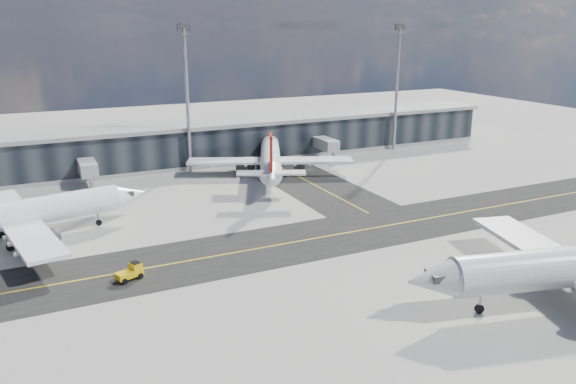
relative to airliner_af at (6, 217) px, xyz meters
name	(u,v)px	position (x,y,z in m)	size (l,w,h in m)	color
ground	(294,255)	(33.35, -20.29, -3.81)	(300.00, 300.00, 0.00)	gray
taxiway_lanes	(286,225)	(37.26, -9.55, -3.80)	(180.00, 63.00, 0.03)	black
terminal_concourse	(181,145)	(33.39, 34.65, 0.28)	(152.00, 19.80, 8.80)	black
floodlight_masts	(187,94)	(33.35, 27.71, 11.79)	(102.50, 0.70, 28.90)	gray
airliner_af	(6,217)	(0.00, 0.00, 0.00)	(38.85, 33.30, 11.54)	white
airliner_redtail	(270,158)	(46.34, 16.95, -0.06)	(31.76, 36.75, 11.37)	white
baggage_tug	(131,271)	(12.98, -18.60, -2.85)	(3.38, 2.44, 1.92)	#EBB60C
service_van	(260,175)	(44.05, 16.70, -3.16)	(2.15, 4.66, 1.30)	white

